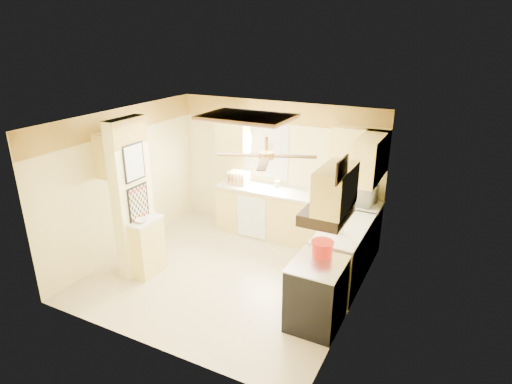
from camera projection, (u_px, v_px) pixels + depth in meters
The scene contains 34 objects.
floor at pixel (228, 273), 6.90m from camera, with size 4.00×4.00×0.00m, color #C8B58A.
ceiling at pixel (224, 120), 6.01m from camera, with size 4.00×4.00×0.00m, color white.
wall_back at pixel (278, 168), 8.04m from camera, with size 4.00×4.00×0.00m, color #EFDE92.
wall_front at pixel (141, 257), 4.87m from camera, with size 4.00×4.00×0.00m, color #EFDE92.
wall_left at pixel (126, 182), 7.30m from camera, with size 3.80×3.80×0.00m, color #EFDE92.
wall_right at pixel (357, 228), 5.61m from camera, with size 3.80×3.80×0.00m, color #EFDE92.
wallpaper_border at pixel (278, 112), 7.65m from camera, with size 4.00×0.02×0.40m, color #FDD14A.
partition_column at pixel (132, 199), 6.57m from camera, with size 0.20×0.70×2.50m, color #EFDE92.
partition_ledge at pixel (148, 248), 6.76m from camera, with size 0.25×0.55×0.90m, color #FCE279.
ledge_top at pixel (146, 221), 6.59m from camera, with size 0.28×0.58×0.04m, color silver.
lower_cabinets_back at pixel (295, 218), 7.86m from camera, with size 3.00×0.60×0.90m, color #FCE279.
lower_cabinets_right at pixel (344, 256), 6.52m from camera, with size 0.60×1.40×0.90m, color #FCE279.
countertop_back at pixel (296, 194), 7.69m from camera, with size 3.04×0.64×0.04m, color silver.
countertop_right at pixel (345, 228), 6.36m from camera, with size 0.64×1.44×0.04m, color silver.
dishwasher_panel at pixel (251, 217), 7.93m from camera, with size 0.58×0.02×0.80m, color white.
window at pixel (266, 151), 8.03m from camera, with size 0.92×0.02×1.02m.
upper_cab_back_left at pixel (233, 134), 8.04m from camera, with size 0.60×0.35×0.70m, color #FCE279.
upper_cab_back_right at pixel (360, 149), 7.03m from camera, with size 0.90×0.35×0.70m, color #FCE279.
upper_cab_right at pixel (370, 158), 6.51m from camera, with size 0.35×1.00×0.70m, color #FCE279.
upper_cab_left_wall at pixel (119, 153), 6.81m from camera, with size 0.35×0.75×0.70m, color #FCE279.
upper_cab_over_stove at pixel (335, 188), 4.98m from camera, with size 0.35×0.76×0.52m, color #FCE279.
stove at pixel (316, 294), 5.57m from camera, with size 0.68×0.77×0.92m.
range_hood at pixel (327, 213), 5.13m from camera, with size 0.50×0.76×0.14m, color black.
poster_menu at pixel (134, 162), 6.31m from camera, with size 0.02×0.42×0.57m.
poster_nashville at pixel (138, 203), 6.54m from camera, with size 0.02×0.42×0.57m.
ceiling_light_panel at pixel (247, 117), 6.40m from camera, with size 1.35×0.95×0.06m.
ceiling_fan at pixel (266, 155), 5.08m from camera, with size 1.15×1.15×0.26m.
vent_grate at pixel (342, 170), 4.49m from camera, with size 0.02×0.40×0.25m, color black.
microwave at pixel (358, 194), 7.19m from camera, with size 0.59×0.40×0.33m, color white.
bowl at pixel (141, 221), 6.50m from camera, with size 0.18×0.18×0.05m, color white.
dutch_oven at pixel (322, 248), 5.57m from camera, with size 0.30×0.30×0.20m.
kettle at pixel (339, 227), 6.11m from camera, with size 0.13×0.13×0.20m.
dish_rack at pixel (238, 179), 8.14m from camera, with size 0.41×0.31×0.23m.
utensil_crock at pixel (277, 184), 7.96m from camera, with size 0.09×0.09×0.19m.
Camera 1 is at (3.12, -5.13, 3.67)m, focal length 30.00 mm.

